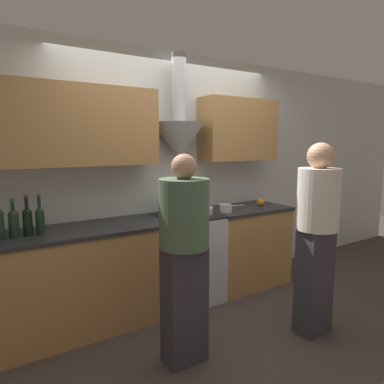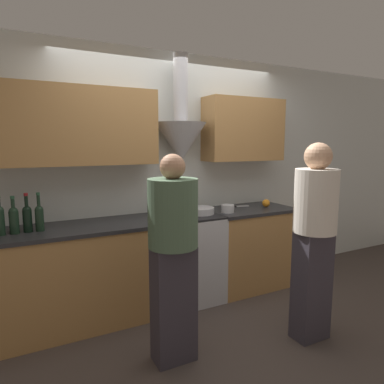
# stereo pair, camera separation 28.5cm
# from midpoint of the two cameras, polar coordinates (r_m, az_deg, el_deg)

# --- Properties ---
(ground_plane) EXTENTS (12.00, 12.00, 0.00)m
(ground_plane) POSITION_cam_midpoint_polar(r_m,az_deg,el_deg) (3.58, 4.22, -19.28)
(ground_plane) COLOR #423833
(wall_back) EXTENTS (8.40, 0.53, 2.60)m
(wall_back) POSITION_cam_midpoint_polar(r_m,az_deg,el_deg) (3.66, -1.88, 5.30)
(wall_back) COLOR silver
(wall_back) RESTS_ON ground_plane
(counter_left) EXTENTS (1.58, 0.62, 0.92)m
(counter_left) POSITION_cam_midpoint_polar(r_m,az_deg,el_deg) (3.31, -15.72, -13.23)
(counter_left) COLOR #B27F47
(counter_left) RESTS_ON ground_plane
(counter_right) EXTENTS (0.98, 0.62, 0.92)m
(counter_right) POSITION_cam_midpoint_polar(r_m,az_deg,el_deg) (4.09, 11.42, -8.95)
(counter_right) COLOR #B27F47
(counter_right) RESTS_ON ground_plane
(stove_range) EXTENTS (0.63, 0.60, 0.92)m
(stove_range) POSITION_cam_midpoint_polar(r_m,az_deg,el_deg) (3.67, 1.53, -10.76)
(stove_range) COLOR silver
(stove_range) RESTS_ON ground_plane
(wine_bottle_1) EXTENTS (0.07, 0.07, 0.32)m
(wine_bottle_1) POSITION_cam_midpoint_polar(r_m,az_deg,el_deg) (3.07, -27.11, -4.04)
(wine_bottle_1) COLOR black
(wine_bottle_1) RESTS_ON counter_left
(wine_bottle_2) EXTENTS (0.08, 0.08, 0.31)m
(wine_bottle_2) POSITION_cam_midpoint_polar(r_m,az_deg,el_deg) (3.08, -25.25, -4.06)
(wine_bottle_2) COLOR black
(wine_bottle_2) RESTS_ON counter_left
(wine_bottle_3) EXTENTS (0.07, 0.07, 0.33)m
(wine_bottle_3) POSITION_cam_midpoint_polar(r_m,az_deg,el_deg) (3.09, -23.42, -3.86)
(wine_bottle_3) COLOR black
(wine_bottle_3) RESTS_ON counter_left
(wine_bottle_4) EXTENTS (0.07, 0.07, 0.33)m
(wine_bottle_4) POSITION_cam_midpoint_polar(r_m,az_deg,el_deg) (3.09, -21.72, -3.80)
(wine_bottle_4) COLOR black
(wine_bottle_4) RESTS_ON counter_left
(stock_pot) EXTENTS (0.21, 0.21, 0.14)m
(stock_pot) POSITION_cam_midpoint_polar(r_m,az_deg,el_deg) (3.49, -0.68, -2.79)
(stock_pot) COLOR silver
(stock_pot) RESTS_ON stove_range
(mixing_bowl) EXTENTS (0.29, 0.29, 0.07)m
(mixing_bowl) POSITION_cam_midpoint_polar(r_m,az_deg,el_deg) (3.59, 3.68, -3.12)
(mixing_bowl) COLOR silver
(mixing_bowl) RESTS_ON stove_range
(orange_fruit) EXTENTS (0.09, 0.09, 0.09)m
(orange_fruit) POSITION_cam_midpoint_polar(r_m,az_deg,el_deg) (4.09, 14.21, -1.81)
(orange_fruit) COLOR orange
(orange_fruit) RESTS_ON counter_right
(saucepan) EXTENTS (0.14, 0.14, 0.08)m
(saucepan) POSITION_cam_midpoint_polar(r_m,az_deg,el_deg) (3.69, 8.19, -2.76)
(saucepan) COLOR silver
(saucepan) RESTS_ON counter_right
(chefs_knife) EXTENTS (0.26, 0.07, 0.01)m
(chefs_knife) POSITION_cam_midpoint_polar(r_m,az_deg,el_deg) (4.04, 9.79, -2.38)
(chefs_knife) COLOR silver
(chefs_knife) RESTS_ON counter_right
(person_foreground_left) EXTENTS (0.37, 0.37, 1.58)m
(person_foreground_left) POSITION_cam_midpoint_polar(r_m,az_deg,el_deg) (2.55, 0.09, -9.87)
(person_foreground_left) COLOR #38333D
(person_foreground_left) RESTS_ON ground_plane
(person_foreground_right) EXTENTS (0.35, 0.35, 1.66)m
(person_foreground_right) POSITION_cam_midpoint_polar(r_m,az_deg,el_deg) (3.05, 22.27, -6.42)
(person_foreground_right) COLOR #38333D
(person_foreground_right) RESTS_ON ground_plane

